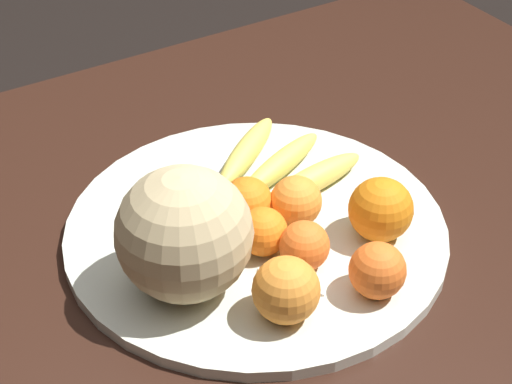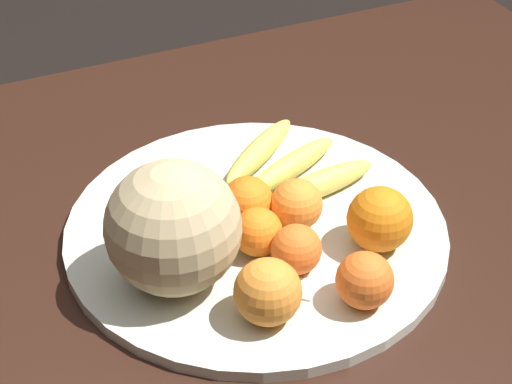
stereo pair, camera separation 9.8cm
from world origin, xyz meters
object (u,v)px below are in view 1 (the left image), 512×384
fruit_bowl (256,230)px  orange_top_small (296,201)px  produce_tag (291,282)px  orange_front_right (263,232)px  melon (182,232)px  banana_bunch (279,165)px  orange_mid_center (381,209)px  orange_back_right (377,270)px  orange_back_left (286,290)px  orange_front_left (304,246)px  kitchen_table (241,332)px  orange_side_extra (247,202)px

fruit_bowl → orange_top_small: bearing=-22.6°
produce_tag → orange_front_right: bearing=129.1°
melon → banana_bunch: 0.23m
orange_top_small → orange_mid_center: bearing=-45.6°
orange_mid_center → orange_top_small: bearing=134.4°
melon → banana_bunch: (0.19, 0.11, -0.06)m
fruit_bowl → orange_back_right: bearing=-72.7°
orange_front_right → banana_bunch: bearing=50.0°
orange_top_small → orange_back_left: bearing=-127.3°
orange_back_left → orange_back_right: size_ratio=1.15×
orange_mid_center → orange_front_left: bearing=179.0°
kitchen_table → melon: melon is taller
orange_front_right → orange_back_right: bearing=-60.7°
orange_side_extra → produce_tag: (-0.01, -0.12, -0.03)m
banana_bunch → orange_top_small: bearing=-133.5°
fruit_bowl → orange_back_left: size_ratio=6.35×
kitchen_table → orange_side_extra: size_ratio=23.73×
orange_mid_center → produce_tag: orange_mid_center is taller
orange_mid_center → kitchen_table: bearing=166.1°
orange_top_small → orange_back_right: bearing=-87.2°
kitchen_table → melon: bearing=176.4°
kitchen_table → orange_side_extra: (0.05, 0.06, 0.14)m
banana_bunch → orange_top_small: (-0.03, -0.09, 0.01)m
orange_back_left → orange_back_right: bearing=-11.9°
orange_front_right → orange_back_right: orange_back_right is taller
orange_back_left → orange_top_small: bearing=52.7°
melon → orange_mid_center: melon is taller
orange_side_extra → banana_bunch: bearing=35.3°
fruit_bowl → orange_mid_center: size_ratio=6.01×
kitchen_table → banana_bunch: (0.13, 0.12, 0.13)m
kitchen_table → orange_front_right: (0.03, 0.01, 0.14)m
kitchen_table → orange_side_extra: 0.16m
orange_front_left → orange_back_left: 0.08m
fruit_bowl → produce_tag: produce_tag is taller
fruit_bowl → banana_bunch: bearing=42.1°
orange_mid_center → produce_tag: 0.14m
orange_front_right → orange_back_left: bearing=-108.7°
orange_back_right → orange_top_small: (-0.01, 0.15, -0.00)m
banana_bunch → orange_front_right: (-0.09, -0.11, 0.01)m
banana_bunch → produce_tag: size_ratio=2.48×
melon → orange_top_small: 0.17m
melon → orange_front_right: melon is taller
fruit_bowl → orange_back_right: (0.05, -0.16, 0.04)m
orange_back_left → orange_side_extra: orange_back_left is taller
orange_front_left → orange_front_right: 0.05m
kitchen_table → melon: 0.19m
orange_front_right → produce_tag: orange_front_right is taller
orange_front_right → orange_back_left: 0.11m
banana_bunch → orange_front_left: bearing=-136.2°
orange_mid_center → orange_back_right: size_ratio=1.21×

